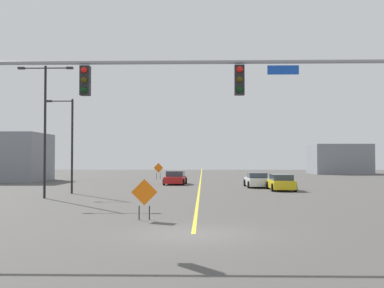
{
  "coord_description": "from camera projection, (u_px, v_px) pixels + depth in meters",
  "views": [
    {
      "loc": [
        0.35,
        -16.61,
        2.65
      ],
      "look_at": [
        -0.55,
        20.98,
        3.77
      ],
      "focal_mm": 44.4,
      "sensor_mm": 36.0,
      "label": 1
    }
  ],
  "objects": [
    {
      "name": "road_centre_stripe",
      "position": [
        201.0,
        177.0,
        67.24
      ],
      "size": [
        0.16,
        101.49,
        0.01
      ],
      "color": "yellow",
      "rests_on": "ground"
    },
    {
      "name": "construction_sign_left_lane",
      "position": [
        158.0,
        169.0,
        60.39
      ],
      "size": [
        1.24,
        0.25,
        2.03
      ],
      "color": "orange",
      "rests_on": "ground"
    },
    {
      "name": "street_lamp_far_right",
      "position": [
        45.0,
        120.0,
        31.35
      ],
      "size": [
        3.68,
        0.24,
        8.77
      ],
      "color": "black",
      "rests_on": "ground"
    },
    {
      "name": "ground",
      "position": [
        193.0,
        234.0,
        16.53
      ],
      "size": [
        182.68,
        182.68,
        0.0
      ],
      "primitive_type": "plane",
      "color": "#4C4947"
    },
    {
      "name": "car_white_far",
      "position": [
        257.0,
        180.0,
        43.2
      ],
      "size": [
        2.08,
        4.49,
        1.32
      ],
      "color": "white",
      "rests_on": "ground"
    },
    {
      "name": "roadside_building_east",
      "position": [
        339.0,
        159.0,
        80.33
      ],
      "size": [
        9.29,
        8.12,
        4.97
      ],
      "color": "gray",
      "rests_on": "ground"
    },
    {
      "name": "traffic_signal_assembly",
      "position": [
        95.0,
        92.0,
        16.75
      ],
      "size": [
        16.44,
        0.44,
        6.59
      ],
      "color": "gray",
      "rests_on": "ground"
    },
    {
      "name": "street_lamp_mid_left",
      "position": [
        70.0,
        140.0,
        35.45
      ],
      "size": [
        2.08,
        0.24,
        7.07
      ],
      "color": "black",
      "rests_on": "ground"
    },
    {
      "name": "car_red_near",
      "position": [
        175.0,
        178.0,
        47.87
      ],
      "size": [
        2.27,
        4.43,
        1.35
      ],
      "color": "red",
      "rests_on": "ground"
    },
    {
      "name": "roadside_building_west",
      "position": [
        9.0,
        157.0,
        54.95
      ],
      "size": [
        8.16,
        8.08,
        5.52
      ],
      "color": "gray",
      "rests_on": "ground"
    },
    {
      "name": "construction_sign_median_near",
      "position": [
        144.0,
        194.0,
        20.34
      ],
      "size": [
        1.13,
        0.12,
        1.75
      ],
      "color": "orange",
      "rests_on": "ground"
    },
    {
      "name": "car_yellow_distant",
      "position": [
        281.0,
        182.0,
        39.04
      ],
      "size": [
        2.01,
        4.53,
        1.32
      ],
      "color": "gold",
      "rests_on": "ground"
    }
  ]
}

